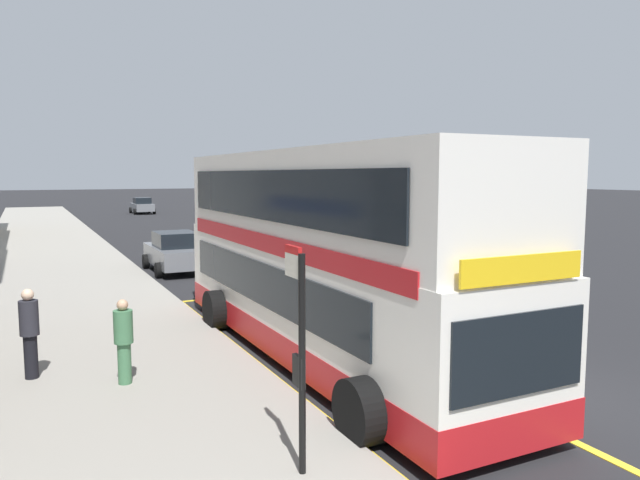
{
  "coord_description": "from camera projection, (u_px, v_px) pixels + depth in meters",
  "views": [
    {
      "loc": [
        -8.1,
        -7.25,
        3.91
      ],
      "look_at": [
        -1.57,
        5.84,
        2.3
      ],
      "focal_mm": 33.39,
      "sensor_mm": 36.0,
      "label": 1
    }
  ],
  "objects": [
    {
      "name": "pavement_near",
      "position": [
        46.0,
        239.0,
        35.83
      ],
      "size": [
        6.0,
        76.0,
        0.14
      ],
      "primitive_type": "cube",
      "color": "gray",
      "rests_on": "ground"
    },
    {
      "name": "ground_plane",
      "position": [
        163.0,
        235.0,
        38.94
      ],
      "size": [
        260.0,
        260.0,
        0.0
      ],
      "primitive_type": "plane",
      "color": "black"
    },
    {
      "name": "parked_car_maroon_behind",
      "position": [
        292.0,
        233.0,
        31.83
      ],
      "size": [
        2.09,
        4.2,
        1.62
      ],
      "rotation": [
        0.0,
        0.0,
        -0.03
      ],
      "color": "maroon",
      "rests_on": "ground"
    },
    {
      "name": "parked_car_grey_ahead",
      "position": [
        175.0,
        252.0,
        24.04
      ],
      "size": [
        2.09,
        4.2,
        1.62
      ],
      "rotation": [
        0.0,
        0.0,
        -0.01
      ],
      "color": "slate",
      "rests_on": "ground"
    },
    {
      "name": "parked_car_silver_distant",
      "position": [
        358.0,
        247.0,
        25.82
      ],
      "size": [
        2.09,
        4.2,
        1.62
      ],
      "rotation": [
        0.0,
        0.0,
        0.01
      ],
      "color": "#B2B5BA",
      "rests_on": "ground"
    },
    {
      "name": "bus_bay_markings",
      "position": [
        329.0,
        360.0,
        12.6
      ],
      "size": [
        3.06,
        14.51,
        0.01
      ],
      "color": "yellow",
      "rests_on": "ground"
    },
    {
      "name": "pedestrian_further_back",
      "position": [
        30.0,
        330.0,
        10.98
      ],
      "size": [
        0.34,
        0.34,
        1.69
      ],
      "color": "black",
      "rests_on": "pavement_near"
    },
    {
      "name": "bus_stop_sign",
      "position": [
        300.0,
        343.0,
        7.44
      ],
      "size": [
        0.09,
        0.51,
        2.88
      ],
      "color": "black",
      "rests_on": "pavement_near"
    },
    {
      "name": "double_decker_bus",
      "position": [
        321.0,
        261.0,
        12.71
      ],
      "size": [
        3.29,
        11.46,
        4.4
      ],
      "color": "white",
      "rests_on": "ground"
    },
    {
      "name": "pedestrian_waiting_near_sign",
      "position": [
        124.0,
        338.0,
        10.7
      ],
      "size": [
        0.34,
        0.34,
        1.55
      ],
      "color": "#3F724C",
      "rests_on": "pavement_near"
    },
    {
      "name": "parked_car_grey_far",
      "position": [
        142.0,
        206.0,
        59.84
      ],
      "size": [
        2.09,
        4.2,
        1.62
      ],
      "rotation": [
        0.0,
        0.0,
        0.0
      ],
      "color": "slate",
      "rests_on": "ground"
    }
  ]
}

